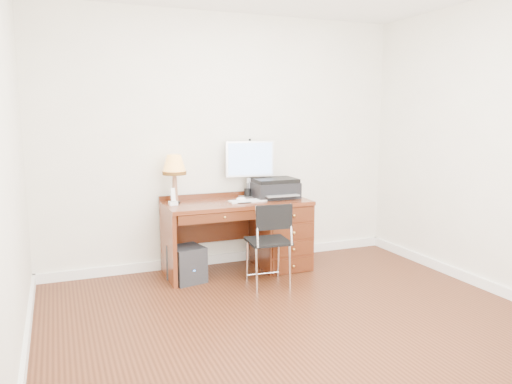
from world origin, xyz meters
name	(u,v)px	position (x,y,z in m)	size (l,w,h in m)	color
ground	(296,321)	(0.00, 0.00, 0.00)	(4.00, 4.00, 0.00)	#381A0C
room_shell	(265,290)	(0.00, 0.63, 0.05)	(4.00, 4.00, 4.00)	white
desk	(265,230)	(0.32, 1.40, 0.41)	(1.50, 0.67, 0.75)	#622914
monitor	(250,162)	(0.22, 1.58, 1.13)	(0.53, 0.19, 0.61)	silver
keyboard	(250,201)	(0.12, 1.33, 0.76)	(0.45, 0.13, 0.02)	white
mouse_pad	(241,200)	(0.03, 1.36, 0.76)	(0.24, 0.24, 0.05)	black
printer	(274,188)	(0.45, 1.46, 0.85)	(0.48, 0.37, 0.21)	black
leg_lamp	(174,168)	(-0.62, 1.52, 1.11)	(0.24, 0.24, 0.49)	black
phone	(173,200)	(-0.66, 1.43, 0.80)	(0.08, 0.08, 0.17)	white
pen_cup	(248,193)	(0.19, 1.58, 0.80)	(0.08, 0.08, 0.10)	black
chair	(271,236)	(0.13, 0.82, 0.50)	(0.42, 0.42, 0.82)	black
equipment_box	(187,264)	(-0.58, 1.26, 0.18)	(0.30, 0.30, 0.36)	black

